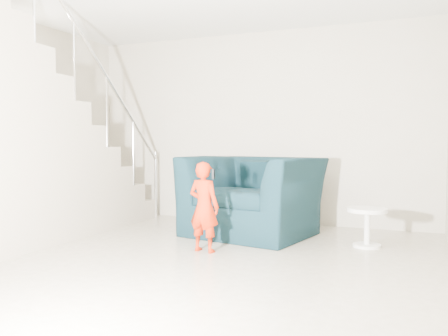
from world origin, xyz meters
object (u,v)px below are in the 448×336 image
at_px(armchair, 252,196).
at_px(staircase, 33,159).
at_px(side_table, 367,221).
at_px(toddler, 204,207).

bearing_deg(armchair, staircase, -140.02).
bearing_deg(side_table, armchair, 171.55).
relative_size(toddler, side_table, 2.19).
distance_m(armchair, side_table, 1.41).
distance_m(toddler, side_table, 1.79).
relative_size(toddler, staircase, 0.26).
relative_size(armchair, staircase, 0.41).
height_order(armchair, toddler, armchair).
bearing_deg(armchair, side_table, 2.92).
bearing_deg(side_table, staircase, -164.17).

